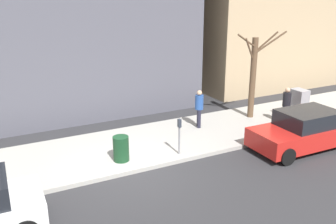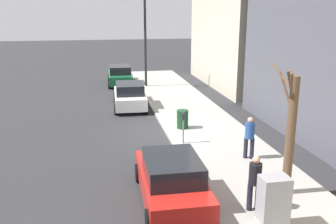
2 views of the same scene
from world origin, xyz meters
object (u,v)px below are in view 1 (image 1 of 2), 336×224
parking_meter (179,133)px  utility_box (298,105)px  bare_tree (253,75)px  parked_car_red (304,130)px  pedestrian_near_meter (286,103)px  pedestrian_midblock (199,106)px  trash_bin (121,149)px

parking_meter → utility_box: 6.84m
parking_meter → bare_tree: 5.63m
parked_car_red → pedestrian_near_meter: size_ratio=2.55×
parking_meter → pedestrian_midblock: size_ratio=0.81×
bare_tree → pedestrian_midblock: size_ratio=2.45×
utility_box → trash_bin: 8.88m
parking_meter → pedestrian_midblock: 3.02m
pedestrian_near_meter → pedestrian_midblock: bearing=-105.2°
trash_bin → pedestrian_midblock: size_ratio=0.54×
parked_car_red → utility_box: size_ratio=2.96×
utility_box → pedestrian_midblock: size_ratio=0.86×
parked_car_red → parking_meter: size_ratio=3.13×
trash_bin → parking_meter: bearing=-102.1°
parking_meter → bare_tree: (2.12, -5.07, 1.21)m
pedestrian_midblock → bare_tree: bearing=-62.4°
pedestrian_near_meter → trash_bin: bearing=-82.6°
parked_car_red → pedestrian_near_meter: bearing=-27.3°
parked_car_red → bare_tree: size_ratio=1.04×
parked_car_red → pedestrian_midblock: (3.58, 2.54, 0.35)m
utility_box → bare_tree: bearing=53.3°
utility_box → bare_tree: bare_tree is taller
parked_car_red → pedestrian_midblock: size_ratio=2.55×
parking_meter → trash_bin: 2.17m
parking_meter → pedestrian_midblock: bearing=-45.7°
pedestrian_midblock → trash_bin: bearing=138.7°
parked_car_red → pedestrian_near_meter: 2.50m
trash_bin → pedestrian_near_meter: 7.98m
parked_car_red → pedestrian_near_meter: pedestrian_near_meter is taller
bare_tree → parked_car_red: bearing=174.1°
trash_bin → pedestrian_midblock: (1.66, -4.25, 0.49)m
utility_box → pedestrian_midblock: pedestrian_midblock is taller
utility_box → bare_tree: 2.52m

